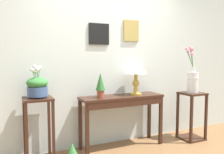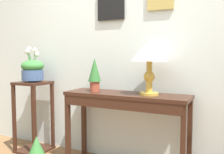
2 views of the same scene
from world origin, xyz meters
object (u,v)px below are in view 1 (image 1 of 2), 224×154
pedestal_stand_left (39,130)px  potted_plant_on_console (100,84)px  planter_bowl_wide_left (37,86)px  potted_plant_floor (72,154)px  pedestal_stand_right (191,116)px  console_table (122,104)px  table_lamp (136,69)px  flower_vase_tall_right (192,79)px

pedestal_stand_left → potted_plant_on_console: bearing=0.1°
planter_bowl_wide_left → potted_plant_floor: size_ratio=1.29×
potted_plant_on_console → pedestal_stand_left: bearing=-179.9°
pedestal_stand_right → potted_plant_on_console: bearing=173.9°
pedestal_stand_left → planter_bowl_wide_left: (-0.00, 0.00, 0.58)m
console_table → planter_bowl_wide_left: planter_bowl_wide_left is taller
console_table → potted_plant_on_console: potted_plant_on_console is taller
table_lamp → potted_plant_floor: 1.55m
flower_vase_tall_right → potted_plant_floor: size_ratio=2.33×
planter_bowl_wide_left → potted_plant_floor: 0.96m
planter_bowl_wide_left → pedestal_stand_right: planter_bowl_wide_left is taller
console_table → potted_plant_floor: bearing=-159.1°
pedestal_stand_left → flower_vase_tall_right: (2.44, -0.17, 0.58)m
pedestal_stand_left → planter_bowl_wide_left: bearing=132.3°
flower_vase_tall_right → potted_plant_floor: 2.26m
flower_vase_tall_right → potted_plant_floor: bearing=-175.4°
table_lamp → pedestal_stand_left: table_lamp is taller
pedestal_stand_left → flower_vase_tall_right: bearing=-3.9°
table_lamp → pedestal_stand_right: bearing=-10.8°
pedestal_stand_right → potted_plant_floor: (-2.10, -0.17, -0.21)m
potted_plant_floor → pedestal_stand_left: bearing=136.0°
console_table → planter_bowl_wide_left: bearing=179.8°
potted_plant_on_console → pedestal_stand_left: size_ratio=0.41×
table_lamp → potted_plant_on_console: bearing=-178.3°
planter_bowl_wide_left → pedestal_stand_right: size_ratio=0.54×
planter_bowl_wide_left → potted_plant_floor: bearing=-44.0°
table_lamp → potted_plant_floor: bearing=-162.3°
table_lamp → pedestal_stand_right: size_ratio=0.68×
table_lamp → pedestal_stand_left: (-1.47, -0.02, -0.77)m
table_lamp → pedestal_stand_right: (0.98, -0.19, -0.80)m
flower_vase_tall_right → pedestal_stand_right: bearing=-5.3°
potted_plant_on_console → pedestal_stand_right: 1.70m
table_lamp → potted_plant_on_console: 0.63m
console_table → table_lamp: (0.24, 0.02, 0.52)m
pedestal_stand_left → pedestal_stand_right: 2.45m
console_table → potted_plant_floor: size_ratio=3.91×
potted_plant_on_console → flower_vase_tall_right: bearing=-6.1°
console_table → flower_vase_tall_right: 1.28m
potted_plant_on_console → flower_vase_tall_right: 1.59m
pedestal_stand_right → potted_plant_floor: 2.11m
table_lamp → potted_plant_floor: (-1.12, -0.36, -1.01)m
console_table → planter_bowl_wide_left: size_ratio=3.03×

